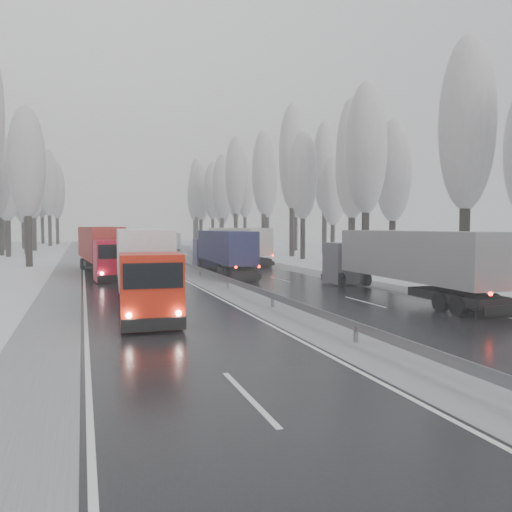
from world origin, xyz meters
TOP-DOWN VIEW (x-y plane):
  - ground at (0.00, 0.00)m, footprint 260.00×260.00m
  - carriageway_right at (5.25, 30.00)m, footprint 7.50×200.00m
  - carriageway_left at (-5.25, 30.00)m, footprint 7.50×200.00m
  - median_slush at (0.00, 30.00)m, footprint 3.00×200.00m
  - shoulder_right at (10.20, 30.00)m, footprint 2.40×200.00m
  - shoulder_left at (-10.20, 30.00)m, footprint 2.40×200.00m
  - median_guardrail at (0.00, 29.99)m, footprint 0.12×200.00m
  - tree_16 at (15.04, 15.67)m, footprint 3.60×3.60m
  - tree_18 at (14.51, 27.03)m, footprint 3.60×3.60m
  - tree_19 at (20.02, 31.03)m, footprint 3.60×3.60m
  - tree_20 at (17.90, 35.17)m, footprint 3.60×3.60m
  - tree_21 at (20.12, 39.17)m, footprint 3.60×3.60m
  - tree_22 at (17.02, 45.60)m, footprint 3.60×3.60m
  - tree_23 at (23.31, 49.60)m, footprint 3.60×3.60m
  - tree_24 at (17.90, 51.02)m, footprint 3.60×3.60m
  - tree_25 at (24.81, 55.02)m, footprint 3.60×3.60m
  - tree_26 at (17.56, 61.27)m, footprint 3.60×3.60m
  - tree_27 at (24.72, 65.27)m, footprint 3.60×3.60m
  - tree_28 at (16.34, 71.95)m, footprint 3.60×3.60m
  - tree_29 at (23.71, 75.95)m, footprint 3.60×3.60m
  - tree_30 at (16.56, 81.70)m, footprint 3.60×3.60m
  - tree_31 at (22.48, 85.70)m, footprint 3.60×3.60m
  - tree_32 at (16.63, 89.21)m, footprint 3.60×3.60m
  - tree_33 at (19.77, 93.21)m, footprint 3.60×3.60m
  - tree_34 at (15.73, 96.32)m, footprint 3.60×3.60m
  - tree_35 at (24.94, 100.32)m, footprint 3.60×3.60m
  - tree_36 at (17.04, 106.16)m, footprint 3.60×3.60m
  - tree_37 at (24.02, 110.16)m, footprint 3.60×3.60m
  - tree_38 at (18.73, 116.73)m, footprint 3.60×3.60m
  - tree_39 at (21.55, 120.73)m, footprint 3.60×3.60m
  - tree_62 at (-13.94, 43.73)m, footprint 3.60×3.60m
  - tree_66 at (-18.16, 62.35)m, footprint 3.60×3.60m
  - tree_68 at (-16.58, 69.11)m, footprint 3.60×3.60m
  - tree_70 at (-16.33, 79.19)m, footprint 3.60×3.60m
  - tree_71 at (-21.09, 83.19)m, footprint 3.60×3.60m
  - tree_72 at (-18.93, 88.54)m, footprint 3.60×3.60m
  - tree_73 at (-21.82, 92.54)m, footprint 3.60×3.60m
  - tree_74 at (-15.07, 99.33)m, footprint 3.60×3.60m
  - tree_75 at (-24.20, 103.33)m, footprint 3.60×3.60m
  - tree_76 at (-14.05, 108.72)m, footprint 3.60×3.60m
  - tree_77 at (-19.66, 112.72)m, footprint 3.60×3.60m
  - tree_78 at (-17.56, 115.31)m, footprint 3.60×3.60m
  - tree_79 at (-20.33, 119.31)m, footprint 3.60×3.60m
  - truck_grey_tarp at (8.20, 12.97)m, footprint 2.71×14.87m
  - truck_blue_box at (2.30, 29.79)m, footprint 2.76×14.38m
  - truck_cream_box at (6.70, 40.85)m, footprint 3.63×15.22m
  - box_truck_distant at (6.03, 77.17)m, footprint 2.93×7.94m
  - truck_red_white at (-5.96, 15.51)m, footprint 3.26×15.27m
  - truck_red_red at (-7.39, 32.71)m, footprint 3.72×15.73m

SIDE VIEW (x-z plane):
  - ground at x=0.00m, z-range 0.00..0.00m
  - carriageway_right at x=5.25m, z-range 0.00..0.03m
  - carriageway_left at x=-5.25m, z-range 0.00..0.03m
  - median_slush at x=0.00m, z-range 0.00..0.04m
  - shoulder_right at x=10.20m, z-range 0.00..0.04m
  - shoulder_left at x=-10.20m, z-range 0.00..0.04m
  - median_guardrail at x=0.00m, z-range 0.22..0.98m
  - box_truck_distant at x=6.03m, z-range 0.03..2.94m
  - truck_blue_box at x=2.30m, z-range 0.31..3.98m
  - truck_grey_tarp at x=8.20m, z-range 0.32..4.11m
  - truck_cream_box at x=6.70m, z-range 0.32..4.20m
  - truck_red_white at x=-5.96m, z-range 0.33..4.22m
  - truck_red_red at x=-7.39m, z-range 0.33..4.34m
  - tree_23 at x=23.31m, z-range 1.99..15.54m
  - tree_77 at x=-19.66m, z-range 2.10..16.42m
  - tree_33 at x=19.77m, z-range 2.10..16.42m
  - tree_19 at x=20.02m, z-range 2.13..16.70m
  - tree_72 at x=-18.93m, z-range 2.21..17.31m
  - tree_66 at x=-18.16m, z-range 2.22..17.45m
  - tree_20 at x=17.90m, z-range 2.29..18.00m
  - tree_22 at x=17.02m, z-range 2.31..18.17m
  - tree_62 at x=-13.94m, z-range 2.34..18.38m
  - tree_39 at x=21.55m, z-range 2.36..18.54m
  - tree_37 at x=24.02m, z-range 2.38..18.75m
  - tree_16 at x=15.04m, z-range 2.40..18.93m
  - tree_18 at x=14.51m, z-range 2.41..18.99m
  - tree_68 at x=-16.58m, z-range 2.42..19.07m
  - tree_79 at x=-20.33m, z-range 2.48..19.54m
  - tree_70 at x=-16.33m, z-range 2.48..19.57m
  - tree_73 at x=-21.82m, z-range 2.50..19.72m
  - tree_32 at x=16.63m, z-range 2.51..19.85m
  - tree_27 at x=24.72m, z-range 2.55..20.17m
  - tree_34 at x=15.73m, z-range 2.55..20.19m
  - tree_30 at x=16.56m, z-range 2.59..20.45m
  - tree_38 at x=18.73m, z-range 2.60..20.58m
  - tree_29 at x=23.71m, z-range 2.62..20.73m
  - tree_35 at x=24.94m, z-range 2.64..20.89m
  - tree_76 at x=-14.05m, z-range 2.68..21.23m
  - tree_31 at x=22.48m, z-range 2.68..21.26m
  - tree_75 at x=-24.20m, z-range 2.69..21.29m
  - tree_21 at x=20.12m, z-range 2.69..21.31m
  - tree_26 at x=17.56m, z-range 2.71..21.49m
  - tree_25 at x=24.81m, z-range 2.80..22.24m
  - tree_78 at x=-17.56m, z-range 2.81..22.37m
  - tree_71 at x=-21.09m, z-range 2.82..22.43m
  - tree_28 at x=16.34m, z-range 2.82..22.45m
  - tree_74 at x=-15.07m, z-range 2.83..22.52m
  - tree_36 at x=17.04m, z-range 2.91..23.13m
  - tree_24 at x=17.90m, z-range 2.94..23.43m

